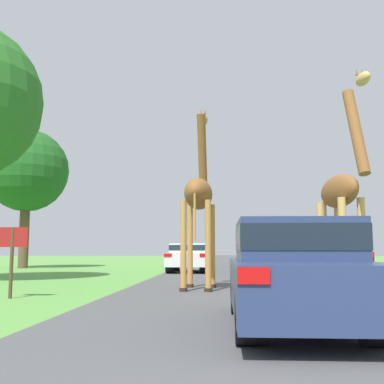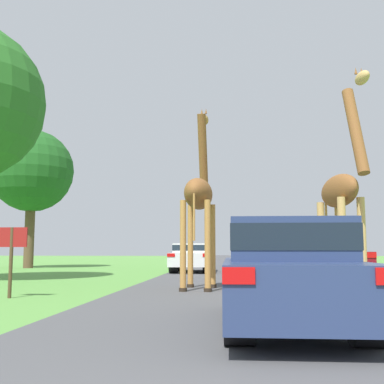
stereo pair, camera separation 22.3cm
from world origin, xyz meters
name	(u,v)px [view 2 (the right image)]	position (x,y,z in m)	size (l,w,h in m)	color
road	(243,266)	(0.00, 30.00, 0.00)	(7.36, 120.00, 0.00)	#4C4C4F
giraffe_near_road	(199,196)	(-1.63, 11.66, 2.54)	(0.92, 2.84, 5.41)	#B77F3D
giraffe_companion	(342,196)	(2.00, 10.64, 2.40)	(0.96, 2.79, 5.26)	tan
car_lead_maroon	(287,271)	(0.01, 5.36, 0.77)	(1.74, 4.49, 1.47)	navy
car_queue_right	(267,255)	(1.49, 28.98, 0.72)	(1.87, 4.17, 1.33)	black
car_queue_left	(304,255)	(2.50, 20.55, 0.82)	(1.88, 4.11, 1.55)	gray
car_far_ahead	(193,257)	(-2.60, 21.57, 0.73)	(1.90, 4.19, 1.34)	silver
car_verge_right	(331,256)	(2.73, 15.74, 0.84)	(1.82, 4.29, 1.60)	maroon
tree_far_right	(32,171)	(-12.48, 25.73, 5.66)	(4.85, 4.85, 8.13)	brown
sign_post	(11,248)	(-5.66, 8.91, 1.09)	(0.70, 0.08, 1.56)	#4C3823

